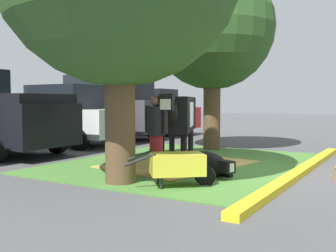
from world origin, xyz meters
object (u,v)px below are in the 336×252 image
at_px(cow_holstein, 177,115).
at_px(suv_dark_grey, 109,107).
at_px(calf_lying, 208,164).
at_px(hatchback_white, 65,116).
at_px(sedan_red, 148,112).
at_px(shade_tree_right, 212,29).
at_px(wheelbarrow, 178,165).
at_px(person_handler, 156,133).

xyz_separation_m(cow_holstein, suv_dark_grey, (4.13, 5.45, 0.11)).
relative_size(calf_lying, hatchback_white, 0.29).
xyz_separation_m(hatchback_white, sedan_red, (5.21, 0.12, 0.00)).
bearing_deg(cow_holstein, shade_tree_right, 9.10).
xyz_separation_m(shade_tree_right, wheelbarrow, (-5.16, -1.75, -3.28)).
relative_size(suv_dark_grey, sedan_red, 1.05).
relative_size(cow_holstein, suv_dark_grey, 0.64).
relative_size(shade_tree_right, sedan_red, 1.25).
height_order(shade_tree_right, calf_lying, shade_tree_right).
height_order(person_handler, sedan_red, sedan_red).
distance_m(cow_holstein, calf_lying, 1.84).
relative_size(cow_holstein, wheelbarrow, 2.13).
bearing_deg(shade_tree_right, cow_holstein, -170.90).
bearing_deg(wheelbarrow, hatchback_white, 59.82).
height_order(wheelbarrow, hatchback_white, hatchback_white).
bearing_deg(person_handler, shade_tree_right, 11.51).
xyz_separation_m(cow_holstein, calf_lying, (-0.97, -1.27, -0.92)).
bearing_deg(person_handler, calf_lying, -52.44).
xyz_separation_m(wheelbarrow, hatchback_white, (3.81, 6.55, 0.60)).
bearing_deg(suv_dark_grey, wheelbarrow, -133.12).
height_order(person_handler, suv_dark_grey, suv_dark_grey).
bearing_deg(sedan_red, hatchback_white, -178.67).
xyz_separation_m(cow_holstein, hatchback_white, (1.64, 5.28, -0.17)).
relative_size(person_handler, wheelbarrow, 1.13).
relative_size(calf_lying, suv_dark_grey, 0.28).
distance_m(shade_tree_right, wheelbarrow, 6.35).
bearing_deg(wheelbarrow, sedan_red, 36.50).
relative_size(calf_lying, wheelbarrow, 0.93).
bearing_deg(wheelbarrow, cow_holstein, 30.41).
bearing_deg(calf_lying, hatchback_white, 68.25).
height_order(shade_tree_right, hatchback_white, shade_tree_right).
xyz_separation_m(calf_lying, sedan_red, (7.82, 6.67, 0.75)).
relative_size(shade_tree_right, suv_dark_grey, 1.20).
bearing_deg(sedan_red, shade_tree_right, -128.11).
distance_m(wheelbarrow, hatchback_white, 7.60).
bearing_deg(cow_holstein, calf_lying, -127.42).
height_order(shade_tree_right, person_handler, shade_tree_right).
distance_m(shade_tree_right, person_handler, 5.46).
height_order(wheelbarrow, sedan_red, sedan_red).
bearing_deg(suv_dark_grey, person_handler, -134.11).
height_order(cow_holstein, suv_dark_grey, suv_dark_grey).
bearing_deg(calf_lying, sedan_red, 40.46).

